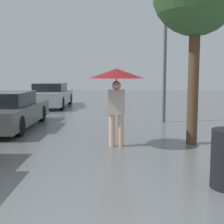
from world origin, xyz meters
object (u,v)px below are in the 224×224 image
at_px(parked_car_farthest, 51,95).
at_px(street_lamp, 165,41).
at_px(pedestrian, 116,81).
at_px(parked_car_middle, 6,111).

xyz_separation_m(parked_car_farthest, street_lamp, (4.97, -5.19, 2.24)).
distance_m(pedestrian, parked_car_middle, 4.36).
distance_m(pedestrian, parked_car_farthest, 9.56).
bearing_deg(parked_car_farthest, street_lamp, -46.24).
bearing_deg(parked_car_farthest, pedestrian, -70.08).
relative_size(pedestrian, parked_car_farthest, 0.40).
xyz_separation_m(pedestrian, parked_car_middle, (-3.42, 2.53, -0.99)).
height_order(parked_car_middle, parked_car_farthest, parked_car_farthest).
relative_size(pedestrian, street_lamp, 0.43).
xyz_separation_m(pedestrian, street_lamp, (1.73, 3.75, 1.30)).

